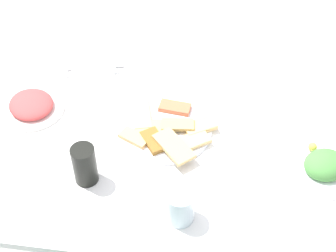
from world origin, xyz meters
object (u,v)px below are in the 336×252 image
(fork, at_px, (95,67))
(paper_napkin, at_px, (94,71))
(dining_table, at_px, (170,153))
(spoon, at_px, (92,74))
(drinking_glass, at_px, (180,206))
(pide_platter, at_px, (165,129))
(salad_plate_rice, at_px, (325,166))
(salad_plate_greens, at_px, (31,106))
(soda_can, at_px, (85,165))

(fork, bearing_deg, paper_napkin, 76.37)
(dining_table, xyz_separation_m, spoon, (0.30, -0.24, 0.09))
(drinking_glass, relative_size, fork, 0.50)
(pide_platter, distance_m, paper_napkin, 0.38)
(dining_table, xyz_separation_m, paper_napkin, (0.30, -0.26, 0.08))
(paper_napkin, height_order, spoon, spoon)
(dining_table, distance_m, fork, 0.42)
(pide_platter, bearing_deg, salad_plate_rice, 168.71)
(salad_plate_greens, bearing_deg, dining_table, 173.55)
(soda_can, relative_size, paper_napkin, 0.82)
(pide_platter, relative_size, spoon, 1.70)
(pide_platter, xyz_separation_m, fork, (0.29, -0.27, -0.01))
(spoon, bearing_deg, salad_plate_rice, 142.67)
(soda_can, relative_size, spoon, 0.67)
(salad_plate_rice, bearing_deg, spoon, -23.29)
(paper_napkin, bearing_deg, salad_plate_greens, 55.06)
(dining_table, distance_m, spoon, 0.40)
(salad_plate_rice, distance_m, drinking_glass, 0.44)
(paper_napkin, bearing_deg, spoon, 90.00)
(paper_napkin, relative_size, fork, 0.76)
(fork, bearing_deg, soda_can, 87.56)
(soda_can, xyz_separation_m, spoon, (0.09, -0.44, -0.06))
(paper_napkin, bearing_deg, salad_plate_rice, 155.56)
(pide_platter, distance_m, salad_plate_rice, 0.47)
(salad_plate_rice, distance_m, fork, 0.83)
(fork, bearing_deg, spoon, 76.37)
(salad_plate_rice, xyz_separation_m, spoon, (0.75, -0.32, -0.02))
(paper_napkin, bearing_deg, fork, -90.00)
(paper_napkin, bearing_deg, soda_can, 101.61)
(pide_platter, relative_size, drinking_glass, 3.15)
(salad_plate_greens, height_order, soda_can, soda_can)
(dining_table, height_order, salad_plate_greens, salad_plate_greens)
(fork, bearing_deg, salad_plate_greens, 43.60)
(soda_can, xyz_separation_m, fork, (0.09, -0.48, -0.06))
(drinking_glass, xyz_separation_m, fork, (0.37, -0.57, -0.04))
(salad_plate_greens, distance_m, paper_napkin, 0.26)
(dining_table, distance_m, salad_plate_greens, 0.46)
(dining_table, xyz_separation_m, pide_platter, (0.02, -0.01, 0.09))
(pide_platter, relative_size, salad_plate_rice, 1.53)
(paper_napkin, distance_m, spoon, 0.02)
(drinking_glass, bearing_deg, paper_napkin, -56.41)
(pide_platter, bearing_deg, spoon, -38.89)
(spoon, bearing_deg, dining_table, 127.04)
(soda_can, bearing_deg, fork, -78.81)
(soda_can, bearing_deg, paper_napkin, -78.39)
(pide_platter, height_order, spoon, pide_platter)
(salad_plate_rice, xyz_separation_m, drinking_glass, (0.38, 0.21, 0.03))
(salad_plate_greens, height_order, fork, salad_plate_greens)
(salad_plate_rice, height_order, drinking_glass, drinking_glass)
(salad_plate_greens, height_order, salad_plate_rice, salad_plate_rice)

